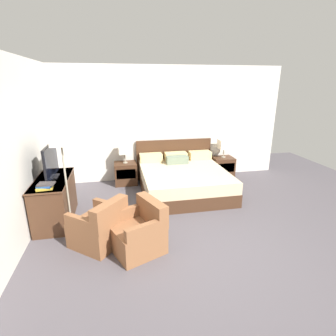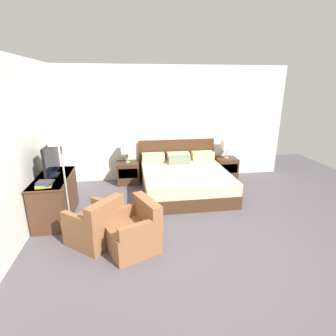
{
  "view_description": "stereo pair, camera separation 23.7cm",
  "coord_description": "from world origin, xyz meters",
  "px_view_note": "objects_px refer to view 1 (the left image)",
  "views": [
    {
      "loc": [
        -1.11,
        -3.12,
        2.4
      ],
      "look_at": [
        -0.12,
        1.86,
        0.75
      ],
      "focal_mm": 28.0,
      "sensor_mm": 36.0,
      "label": 1
    },
    {
      "loc": [
        -0.87,
        -3.17,
        2.4
      ],
      "look_at": [
        -0.12,
        1.86,
        0.75
      ],
      "focal_mm": 28.0,
      "sensor_mm": 36.0,
      "label": 2
    }
  ],
  "objects_px": {
    "tv": "(51,162)",
    "book_small_top": "(46,184)",
    "table_lamp_left": "(125,149)",
    "book_blue_cover": "(45,186)",
    "nightstand_left": "(126,173)",
    "armchair_by_window": "(100,228)",
    "book_red_cover": "(45,188)",
    "bed": "(183,179)",
    "floor_lamp": "(61,146)",
    "dresser": "(55,199)",
    "nightstand_right": "(223,167)",
    "table_lamp_right": "(224,144)",
    "armchair_companion": "(139,232)"
  },
  "relations": [
    {
      "from": "book_blue_cover",
      "to": "floor_lamp",
      "type": "xyz_separation_m",
      "value": [
        0.3,
        0.12,
        0.6
      ]
    },
    {
      "from": "nightstand_left",
      "to": "armchair_by_window",
      "type": "distance_m",
      "value": 2.58
    },
    {
      "from": "book_red_cover",
      "to": "armchair_companion",
      "type": "distance_m",
      "value": 1.67
    },
    {
      "from": "table_lamp_right",
      "to": "armchair_companion",
      "type": "relative_size",
      "value": 0.53
    },
    {
      "from": "book_small_top",
      "to": "table_lamp_right",
      "type": "bearing_deg",
      "value": 28.21
    },
    {
      "from": "bed",
      "to": "table_lamp_right",
      "type": "relative_size",
      "value": 4.37
    },
    {
      "from": "tv",
      "to": "armchair_companion",
      "type": "bearing_deg",
      "value": -42.38
    },
    {
      "from": "book_red_cover",
      "to": "armchair_companion",
      "type": "bearing_deg",
      "value": -27.15
    },
    {
      "from": "nightstand_right",
      "to": "book_blue_cover",
      "type": "distance_m",
      "value": 4.43
    },
    {
      "from": "dresser",
      "to": "bed",
      "type": "bearing_deg",
      "value": 18.72
    },
    {
      "from": "book_blue_cover",
      "to": "book_small_top",
      "type": "xyz_separation_m",
      "value": [
        0.02,
        0.0,
        0.03
      ]
    },
    {
      "from": "table_lamp_left",
      "to": "book_blue_cover",
      "type": "distance_m",
      "value": 2.46
    },
    {
      "from": "dresser",
      "to": "nightstand_left",
      "type": "bearing_deg",
      "value": 50.51
    },
    {
      "from": "book_blue_cover",
      "to": "floor_lamp",
      "type": "relative_size",
      "value": 0.13
    },
    {
      "from": "table_lamp_left",
      "to": "book_red_cover",
      "type": "relative_size",
      "value": 1.98
    },
    {
      "from": "nightstand_left",
      "to": "book_blue_cover",
      "type": "bearing_deg",
      "value": -122.68
    },
    {
      "from": "nightstand_left",
      "to": "book_red_cover",
      "type": "xyz_separation_m",
      "value": [
        -1.34,
        -2.07,
        0.55
      ]
    },
    {
      "from": "nightstand_left",
      "to": "book_red_cover",
      "type": "relative_size",
      "value": 2.26
    },
    {
      "from": "armchair_by_window",
      "to": "armchair_companion",
      "type": "bearing_deg",
      "value": -23.81
    },
    {
      "from": "nightstand_left",
      "to": "armchair_by_window",
      "type": "xyz_separation_m",
      "value": [
        -0.51,
        -2.53,
        0.01
      ]
    },
    {
      "from": "table_lamp_left",
      "to": "nightstand_left",
      "type": "bearing_deg",
      "value": -90.0
    },
    {
      "from": "floor_lamp",
      "to": "book_red_cover",
      "type": "bearing_deg",
      "value": -157.96
    },
    {
      "from": "tv",
      "to": "armchair_by_window",
      "type": "xyz_separation_m",
      "value": [
        0.81,
        -1.01,
        -0.8
      ]
    },
    {
      "from": "book_red_cover",
      "to": "book_blue_cover",
      "type": "height_order",
      "value": "book_blue_cover"
    },
    {
      "from": "dresser",
      "to": "table_lamp_right",
      "type": "bearing_deg",
      "value": 22.55
    },
    {
      "from": "armchair_by_window",
      "to": "book_blue_cover",
      "type": "bearing_deg",
      "value": 150.31
    },
    {
      "from": "table_lamp_right",
      "to": "armchair_by_window",
      "type": "relative_size",
      "value": 0.49
    },
    {
      "from": "armchair_by_window",
      "to": "armchair_companion",
      "type": "height_order",
      "value": "same"
    },
    {
      "from": "book_small_top",
      "to": "armchair_by_window",
      "type": "relative_size",
      "value": 0.26
    },
    {
      "from": "floor_lamp",
      "to": "table_lamp_right",
      "type": "bearing_deg",
      "value": 28.51
    },
    {
      "from": "tv",
      "to": "nightstand_right",
      "type": "bearing_deg",
      "value": 21.4
    },
    {
      "from": "table_lamp_right",
      "to": "armchair_companion",
      "type": "bearing_deg",
      "value": -131.6
    },
    {
      "from": "book_red_cover",
      "to": "floor_lamp",
      "type": "bearing_deg",
      "value": 22.04
    },
    {
      "from": "nightstand_right",
      "to": "armchair_by_window",
      "type": "distance_m",
      "value": 3.97
    },
    {
      "from": "armchair_companion",
      "to": "book_small_top",
      "type": "bearing_deg",
      "value": 152.33
    },
    {
      "from": "armchair_by_window",
      "to": "dresser",
      "type": "bearing_deg",
      "value": 131.37
    },
    {
      "from": "bed",
      "to": "table_lamp_left",
      "type": "distance_m",
      "value": 1.58
    },
    {
      "from": "bed",
      "to": "armchair_companion",
      "type": "height_order",
      "value": "bed"
    },
    {
      "from": "table_lamp_right",
      "to": "dresser",
      "type": "xyz_separation_m",
      "value": [
        -3.87,
        -1.61,
        -0.48
      ]
    },
    {
      "from": "dresser",
      "to": "armchair_by_window",
      "type": "relative_size",
      "value": 1.33
    },
    {
      "from": "dresser",
      "to": "book_small_top",
      "type": "height_order",
      "value": "book_small_top"
    },
    {
      "from": "book_red_cover",
      "to": "nightstand_right",
      "type": "bearing_deg",
      "value": 28.01
    },
    {
      "from": "book_small_top",
      "to": "floor_lamp",
      "type": "relative_size",
      "value": 0.14
    },
    {
      "from": "table_lamp_right",
      "to": "floor_lamp",
      "type": "relative_size",
      "value": 0.27
    },
    {
      "from": "dresser",
      "to": "book_red_cover",
      "type": "bearing_deg",
      "value": -91.46
    },
    {
      "from": "bed",
      "to": "book_red_cover",
      "type": "bearing_deg",
      "value": -152.82
    },
    {
      "from": "armchair_companion",
      "to": "table_lamp_right",
      "type": "bearing_deg",
      "value": 48.4
    },
    {
      "from": "book_blue_cover",
      "to": "bed",
      "type": "bearing_deg",
      "value": 27.27
    },
    {
      "from": "bed",
      "to": "armchair_by_window",
      "type": "relative_size",
      "value": 2.15
    },
    {
      "from": "tv",
      "to": "book_small_top",
      "type": "distance_m",
      "value": 0.59
    }
  ]
}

